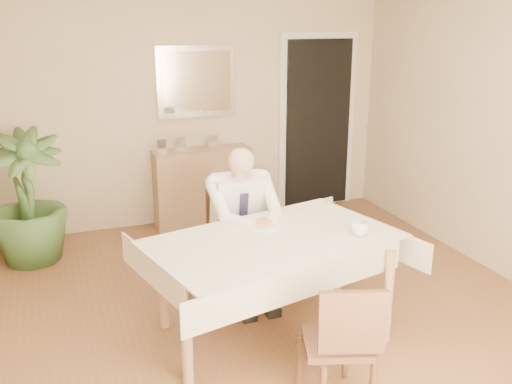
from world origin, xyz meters
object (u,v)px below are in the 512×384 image
object	(u,v)px
dining_table	(273,249)
chair_far	(234,230)
seated_man	(245,219)
potted_palm	(27,198)
sideboard	(203,187)
coffee_mug	(359,228)
chair_near	(342,340)

from	to	relation	value
dining_table	chair_far	world-z (taller)	chair_far
seated_man	potted_palm	bearing A→B (deg)	139.67
chair_far	sideboard	distance (m)	1.55
chair_far	coffee_mug	bearing A→B (deg)	-54.43
seated_man	potted_palm	size ratio (longest dim) A/B	1.00
dining_table	sideboard	bearing A→B (deg)	72.88
chair_far	potted_palm	distance (m)	1.99
sideboard	dining_table	bearing A→B (deg)	-92.61
coffee_mug	chair_near	bearing A→B (deg)	-124.96
chair_far	chair_near	size ratio (longest dim) A/B	1.09
dining_table	sideboard	distance (m)	2.44
chair_near	coffee_mug	size ratio (longest dim) A/B	6.37
dining_table	coffee_mug	size ratio (longest dim) A/B	15.44
seated_man	potted_palm	distance (m)	2.16
chair_far	seated_man	xyz separation A→B (m)	(0.00, -0.29, 0.20)
chair_far	coffee_mug	xyz separation A→B (m)	(0.59, -1.03, 0.31)
chair_far	sideboard	xyz separation A→B (m)	(0.14, 1.55, -0.07)
dining_table	potted_palm	size ratio (longest dim) A/B	1.56
seated_man	chair_near	bearing A→B (deg)	-87.08
chair_near	sideboard	bearing A→B (deg)	107.25
coffee_mug	potted_palm	xyz separation A→B (m)	(-2.23, 2.14, -0.18)
dining_table	chair_near	distance (m)	0.92
coffee_mug	potted_palm	size ratio (longest dim) A/B	0.10
seated_man	sideboard	xyz separation A→B (m)	(0.14, 1.83, -0.27)
seated_man	potted_palm	world-z (taller)	potted_palm
seated_man	coffee_mug	world-z (taller)	seated_man
coffee_mug	sideboard	bearing A→B (deg)	99.83
seated_man	dining_table	bearing A→B (deg)	-90.00
seated_man	coffee_mug	xyz separation A→B (m)	(0.59, -0.75, 0.11)
chair_far	chair_near	bearing A→B (deg)	-81.72
dining_table	coffee_mug	distance (m)	0.62
chair_far	coffee_mug	size ratio (longest dim) A/B	6.96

